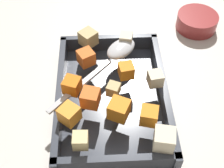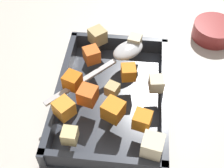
# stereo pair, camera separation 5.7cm
# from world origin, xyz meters

# --- Properties ---
(ground_plane) EXTENTS (4.00, 4.00, 0.00)m
(ground_plane) POSITION_xyz_m (0.00, 0.00, 0.00)
(ground_plane) COLOR beige
(baking_dish) EXTENTS (0.30, 0.21, 0.05)m
(baking_dish) POSITION_xyz_m (-0.00, 0.01, 0.02)
(baking_dish) COLOR #333842
(baking_dish) RESTS_ON ground_plane
(carrot_chunk_rim_edge) EXTENTS (0.03, 0.03, 0.03)m
(carrot_chunk_rim_edge) POSITION_xyz_m (-0.03, 0.04, 0.06)
(carrot_chunk_rim_edge) COLOR orange
(carrot_chunk_rim_edge) RESTS_ON baking_dish
(carrot_chunk_front_center) EXTENTS (0.04, 0.04, 0.03)m
(carrot_chunk_front_center) POSITION_xyz_m (0.06, 0.02, 0.07)
(carrot_chunk_front_center) COLOR orange
(carrot_chunk_front_center) RESTS_ON baking_dish
(carrot_chunk_far_left) EXTENTS (0.04, 0.04, 0.03)m
(carrot_chunk_far_left) POSITION_xyz_m (0.06, -0.06, 0.07)
(carrot_chunk_far_left) COLOR orange
(carrot_chunk_far_left) RESTS_ON baking_dish
(carrot_chunk_far_right) EXTENTS (0.04, 0.04, 0.03)m
(carrot_chunk_far_right) POSITION_xyz_m (-0.07, -0.04, 0.07)
(carrot_chunk_far_right) COLOR orange
(carrot_chunk_far_right) RESTS_ON baking_dish
(carrot_chunk_center) EXTENTS (0.04, 0.04, 0.03)m
(carrot_chunk_center) POSITION_xyz_m (-0.00, -0.06, 0.07)
(carrot_chunk_center) COLOR orange
(carrot_chunk_center) RESTS_ON baking_dish
(carrot_chunk_near_left) EXTENTS (0.04, 0.04, 0.03)m
(carrot_chunk_near_left) POSITION_xyz_m (0.07, 0.07, 0.07)
(carrot_chunk_near_left) COLOR orange
(carrot_chunk_near_left) RESTS_ON baking_dish
(carrot_chunk_corner_nw) EXTENTS (0.04, 0.04, 0.03)m
(carrot_chunk_corner_nw) POSITION_xyz_m (0.03, -0.03, 0.07)
(carrot_chunk_corner_nw) COLOR orange
(carrot_chunk_corner_nw) RESTS_ON baking_dish
(potato_chunk_heap_top) EXTENTS (0.03, 0.03, 0.02)m
(potato_chunk_heap_top) POSITION_xyz_m (0.01, 0.01, 0.06)
(potato_chunk_heap_top) COLOR tan
(potato_chunk_heap_top) RESTS_ON baking_dish
(potato_chunk_corner_ne) EXTENTS (0.04, 0.04, 0.03)m
(potato_chunk_corner_ne) POSITION_xyz_m (0.12, 0.09, 0.07)
(potato_chunk_corner_ne) COLOR beige
(potato_chunk_corner_ne) RESTS_ON baking_dish
(potato_chunk_near_right) EXTENTS (0.03, 0.03, 0.03)m
(potato_chunk_near_right) POSITION_xyz_m (-0.01, 0.09, 0.06)
(potato_chunk_near_right) COLOR beige
(potato_chunk_near_right) RESTS_ON baking_dish
(potato_chunk_corner_sw) EXTENTS (0.03, 0.03, 0.02)m
(potato_chunk_corner_sw) POSITION_xyz_m (0.11, -0.04, 0.06)
(potato_chunk_corner_sw) COLOR #E0CC89
(potato_chunk_corner_sw) RESTS_ON baking_dish
(potato_chunk_mid_right) EXTENTS (0.04, 0.04, 0.03)m
(potato_chunk_mid_right) POSITION_xyz_m (-0.13, -0.03, 0.07)
(potato_chunk_mid_right) COLOR tan
(potato_chunk_mid_right) RESTS_ON baking_dish
(potato_chunk_back_center) EXTENTS (0.03, 0.03, 0.03)m
(potato_chunk_back_center) POSITION_xyz_m (-0.12, 0.05, 0.06)
(potato_chunk_back_center) COLOR beige
(potato_chunk_back_center) RESTS_ON baking_dish
(serving_spoon) EXTENTS (0.19, 0.18, 0.02)m
(serving_spoon) POSITION_xyz_m (-0.09, 0.03, 0.06)
(serving_spoon) COLOR silver
(serving_spoon) RESTS_ON baking_dish
(small_prep_bowl) EXTENTS (0.10, 0.10, 0.04)m
(small_prep_bowl) POSITION_xyz_m (-0.23, 0.23, 0.02)
(small_prep_bowl) COLOR maroon
(small_prep_bowl) RESTS_ON ground_plane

